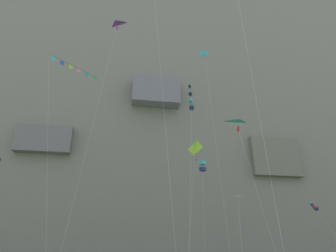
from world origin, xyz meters
The scene contains 10 objects.
cliff_face centered at (0.01, 69.79, 42.28)m, with size 180.00×28.84×84.61m.
kite_diamond_far_left centered at (5.18, 33.61, 28.53)m, with size 2.09×1.93×31.11m.
kite_banner_mid_right centered at (-13.36, 30.99, 22.92)m, with size 5.68×7.11×24.01m.
kite_delta_upper_left centered at (5.78, 27.42, 6.45)m, with size 2.72×5.29×6.92m.
kite_box_mid_center centered at (5.53, 39.25, 13.66)m, with size 1.75×3.43×14.47m.
kite_windsock_mid_left centered at (22.52, 38.88, 8.01)m, with size 5.77×3.72×8.50m.
kite_delta_low_right centered at (-8.67, 28.71, 29.14)m, with size 3.65×4.30×29.83m.
kite_windsock_far_right centered at (0.32, 24.27, 16.22)m, with size 1.74×4.32×16.88m.
kite_diamond_high_left centered at (3.11, 33.93, 14.28)m, with size 3.13×2.63×15.66m.
kite_delta_high_right centered at (4.55, 22.09, 12.74)m, with size 2.18×2.67×13.03m.
Camera 1 is at (-6.24, -1.65, 1.75)m, focal length 30.78 mm.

